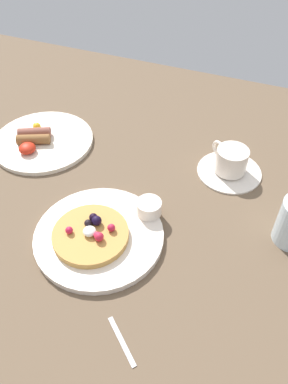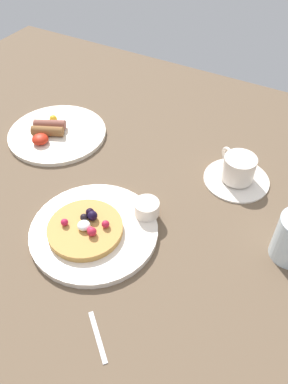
{
  "view_description": "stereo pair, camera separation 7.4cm",
  "coord_description": "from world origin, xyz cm",
  "px_view_note": "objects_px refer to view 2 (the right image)",
  "views": [
    {
      "loc": [
        23.33,
        -50.19,
        60.51
      ],
      "look_at": [
        2.4,
        1.97,
        4.0
      ],
      "focal_mm": 35.87,
      "sensor_mm": 36.0,
      "label": 1
    },
    {
      "loc": [
        30.03,
        -46.97,
        60.51
      ],
      "look_at": [
        2.4,
        1.97,
        4.0
      ],
      "focal_mm": 35.87,
      "sensor_mm": 36.0,
      "label": 2
    }
  ],
  "objects_px": {
    "breakfast_plate": "(57,134)",
    "pancake_plate": "(94,231)",
    "coffee_saucer": "(236,179)",
    "teaspoon": "(108,371)",
    "coffee_cup": "(238,167)",
    "syrup_ramekin": "(147,208)"
  },
  "relations": [
    {
      "from": "breakfast_plate",
      "to": "teaspoon",
      "type": "xyz_separation_m",
      "value": [
        0.44,
        -0.43,
        -0.0
      ]
    },
    {
      "from": "breakfast_plate",
      "to": "teaspoon",
      "type": "distance_m",
      "value": 0.62
    },
    {
      "from": "breakfast_plate",
      "to": "pancake_plate",
      "type": "bearing_deg",
      "value": -39.48
    },
    {
      "from": "breakfast_plate",
      "to": "coffee_saucer",
      "type": "xyz_separation_m",
      "value": [
        0.47,
        0.07,
        -0.0
      ]
    },
    {
      "from": "coffee_saucer",
      "to": "coffee_cup",
      "type": "relative_size",
      "value": 1.62
    },
    {
      "from": "pancake_plate",
      "to": "teaspoon",
      "type": "bearing_deg",
      "value": -51.07
    },
    {
      "from": "coffee_saucer",
      "to": "teaspoon",
      "type": "height_order",
      "value": "coffee_saucer"
    },
    {
      "from": "breakfast_plate",
      "to": "teaspoon",
      "type": "height_order",
      "value": "breakfast_plate"
    },
    {
      "from": "coffee_cup",
      "to": "breakfast_plate",
      "type": "bearing_deg",
      "value": -171.83
    },
    {
      "from": "coffee_saucer",
      "to": "teaspoon",
      "type": "distance_m",
      "value": 0.5
    },
    {
      "from": "pancake_plate",
      "to": "breakfast_plate",
      "type": "height_order",
      "value": "pancake_plate"
    },
    {
      "from": "breakfast_plate",
      "to": "coffee_cup",
      "type": "relative_size",
      "value": 2.73
    },
    {
      "from": "syrup_ramekin",
      "to": "coffee_cup",
      "type": "bearing_deg",
      "value": 58.57
    },
    {
      "from": "pancake_plate",
      "to": "breakfast_plate",
      "type": "xyz_separation_m",
      "value": [
        -0.27,
        0.22,
        -0.0
      ]
    },
    {
      "from": "breakfast_plate",
      "to": "coffee_saucer",
      "type": "distance_m",
      "value": 0.47
    },
    {
      "from": "syrup_ramekin",
      "to": "coffee_saucer",
      "type": "bearing_deg",
      "value": 58.14
    },
    {
      "from": "breakfast_plate",
      "to": "coffee_saucer",
      "type": "height_order",
      "value": "breakfast_plate"
    },
    {
      "from": "coffee_cup",
      "to": "coffee_saucer",
      "type": "bearing_deg",
      "value": -35.89
    },
    {
      "from": "pancake_plate",
      "to": "coffee_saucer",
      "type": "distance_m",
      "value": 0.35
    },
    {
      "from": "syrup_ramekin",
      "to": "breakfast_plate",
      "type": "height_order",
      "value": "syrup_ramekin"
    },
    {
      "from": "syrup_ramekin",
      "to": "teaspoon",
      "type": "relative_size",
      "value": 0.43
    },
    {
      "from": "pancake_plate",
      "to": "syrup_ramekin",
      "type": "bearing_deg",
      "value": 51.09
    }
  ]
}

